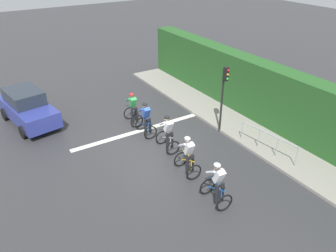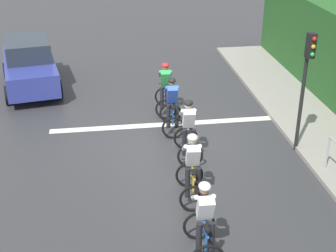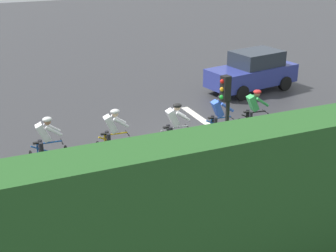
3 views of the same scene
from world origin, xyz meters
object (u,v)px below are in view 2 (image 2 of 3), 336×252
at_px(cyclist_second, 192,170).
at_px(cyclist_trailing, 165,90).
at_px(cyclist_fourth, 172,107).
at_px(cyclist_lead, 204,224).
at_px(cyclist_mid, 188,132).
at_px(car_navy, 29,65).
at_px(traffic_light_near_crossing, 306,75).

relative_size(cyclist_second, cyclist_trailing, 1.00).
bearing_deg(cyclist_second, cyclist_fourth, -91.23).
xyz_separation_m(cyclist_lead, cyclist_mid, (-0.40, -3.92, 0.00)).
bearing_deg(car_navy, cyclist_second, 119.45).
relative_size(cyclist_fourth, car_navy, 0.38).
bearing_deg(cyclist_trailing, cyclist_lead, 88.24).
xyz_separation_m(cyclist_lead, car_navy, (4.32, -9.88, 0.08)).
xyz_separation_m(cyclist_second, cyclist_mid, (-0.26, -1.94, 0.00)).
height_order(cyclist_lead, cyclist_mid, same).
xyz_separation_m(cyclist_mid, car_navy, (4.72, -5.96, 0.08)).
distance_m(cyclist_lead, cyclist_second, 1.99).
xyz_separation_m(cyclist_mid, traffic_light_near_crossing, (-3.06, 0.00, 1.43)).
xyz_separation_m(car_navy, traffic_light_near_crossing, (-7.78, 5.96, 1.35)).
xyz_separation_m(cyclist_mid, cyclist_fourth, (0.18, -1.69, 0.00)).
height_order(cyclist_fourth, traffic_light_near_crossing, traffic_light_near_crossing).
relative_size(cyclist_trailing, car_navy, 0.38).
relative_size(car_navy, traffic_light_near_crossing, 1.30).
xyz_separation_m(cyclist_second, cyclist_fourth, (-0.08, -3.62, 0.00)).
height_order(cyclist_mid, traffic_light_near_crossing, traffic_light_near_crossing).
xyz_separation_m(cyclist_lead, cyclist_fourth, (-0.22, -5.61, 0.00)).
xyz_separation_m(cyclist_lead, traffic_light_near_crossing, (-3.47, -3.92, 1.43)).
relative_size(cyclist_mid, car_navy, 0.38).
bearing_deg(cyclist_lead, cyclist_trailing, -91.76).
distance_m(cyclist_mid, car_navy, 7.60).
relative_size(cyclist_fourth, cyclist_trailing, 1.00).
height_order(cyclist_trailing, car_navy, car_navy).
bearing_deg(cyclist_fourth, cyclist_trailing, -89.74).
bearing_deg(cyclist_mid, car_navy, -51.65).
relative_size(cyclist_mid, cyclist_trailing, 1.00).
bearing_deg(cyclist_mid, cyclist_trailing, -86.52).
distance_m(car_navy, traffic_light_near_crossing, 9.89).
relative_size(cyclist_lead, traffic_light_near_crossing, 0.50).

